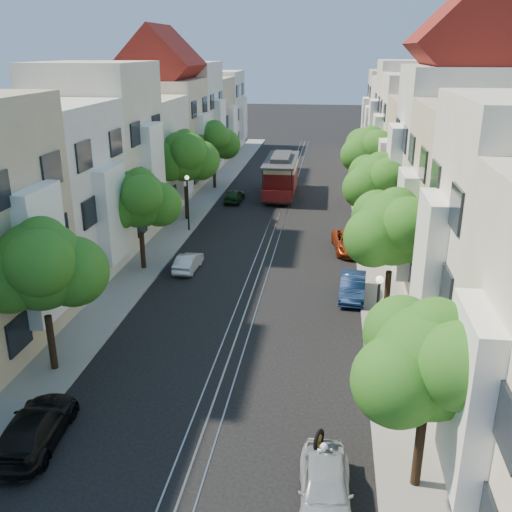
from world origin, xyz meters
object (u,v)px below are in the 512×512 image
at_px(lamp_east, 377,308).
at_px(parked_car_w_near, 35,427).
at_px(tree_e_a, 431,364).
at_px(tree_w_d, 214,142).
at_px(cable_car, 281,174).
at_px(tree_w_b, 140,201).
at_px(tree_e_d, 370,151).
at_px(parked_car_e_mid, 353,286).
at_px(parked_car_w_far, 234,196).
at_px(tree_w_a, 42,267).
at_px(tree_w_c, 185,157).
at_px(tree_e_c, 378,183).
at_px(sportbike_rider, 324,462).
at_px(parked_car_e_far, 350,242).
at_px(parked_car_e_near, 325,488).
at_px(tree_e_b, 394,230).
at_px(lamp_west, 188,195).
at_px(parked_car_w_mid, 188,262).

bearing_deg(lamp_east, parked_car_w_near, -150.85).
height_order(tree_e_a, tree_w_d, tree_w_d).
bearing_deg(cable_car, tree_w_b, -108.64).
relative_size(tree_e_d, lamp_east, 1.65).
height_order(tree_e_a, parked_car_e_mid, tree_e_a).
height_order(tree_w_d, parked_car_w_far, tree_w_d).
height_order(tree_w_a, parked_car_w_near, tree_w_a).
relative_size(tree_w_b, tree_w_c, 0.88).
relative_size(tree_e_c, sportbike_rider, 3.50).
height_order(tree_w_d, parked_car_w_near, tree_w_d).
height_order(tree_w_a, parked_car_e_far, tree_w_a).
relative_size(tree_e_d, parked_car_e_near, 1.74).
bearing_deg(sportbike_rider, parked_car_w_near, 159.30).
relative_size(tree_w_c, parked_car_e_far, 1.56).
xyz_separation_m(tree_e_d, parked_car_e_mid, (-1.66, -19.52, -4.24)).
relative_size(tree_e_a, tree_e_c, 0.96).
relative_size(tree_w_c, lamp_east, 1.71).
xyz_separation_m(tree_e_a, parked_car_w_far, (-11.66, 34.15, -3.80)).
bearing_deg(tree_e_b, parked_car_w_near, -137.92).
bearing_deg(tree_e_d, parked_car_e_far, -97.99).
relative_size(sportbike_rider, parked_car_w_near, 0.41).
bearing_deg(tree_e_c, parked_car_e_near, -96.74).
distance_m(tree_e_d, sportbike_rider, 34.63).
xyz_separation_m(lamp_west, parked_car_w_far, (1.90, 9.12, -2.25)).
bearing_deg(lamp_west, parked_car_e_mid, -41.55).
distance_m(tree_e_d, lamp_east, 27.07).
xyz_separation_m(tree_w_a, parked_car_w_mid, (2.74, 12.27, -4.20)).
bearing_deg(tree_e_a, tree_w_a, 160.85).
bearing_deg(parked_car_w_near, tree_w_b, -89.64).
xyz_separation_m(tree_e_d, cable_car, (-7.76, 3.16, -2.80)).
bearing_deg(lamp_west, tree_e_a, -61.55).
xyz_separation_m(lamp_west, parked_car_w_mid, (1.90, -7.75, -2.31)).
bearing_deg(tree_w_a, parked_car_w_near, -71.54).
relative_size(tree_e_a, parked_car_w_mid, 1.94).
xyz_separation_m(tree_e_c, parked_car_w_far, (-11.66, 11.15, -4.00)).
bearing_deg(tree_e_b, tree_e_d, 90.00).
relative_size(tree_w_a, parked_car_e_far, 1.46).
bearing_deg(tree_e_b, lamp_east, -100.93).
bearing_deg(sportbike_rider, parked_car_e_mid, 68.22).
distance_m(tree_e_c, parked_car_w_mid, 13.61).
height_order(cable_car, parked_car_w_far, cable_car).
bearing_deg(tree_e_a, parked_car_w_mid, 124.03).
bearing_deg(parked_car_w_near, lamp_west, -93.30).
distance_m(tree_e_a, parked_car_w_far, 36.29).
xyz_separation_m(tree_e_d, parked_car_e_near, (-2.86, -35.19, -4.20)).
xyz_separation_m(tree_w_b, parked_car_w_near, (1.54, -16.61, -3.74)).
xyz_separation_m(tree_w_b, lamp_west, (0.84, 8.02, -1.55)).
relative_size(lamp_east, parked_car_e_near, 1.05).
bearing_deg(parked_car_w_far, sportbike_rider, 106.65).
height_order(tree_e_b, parked_car_w_mid, tree_e_b).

